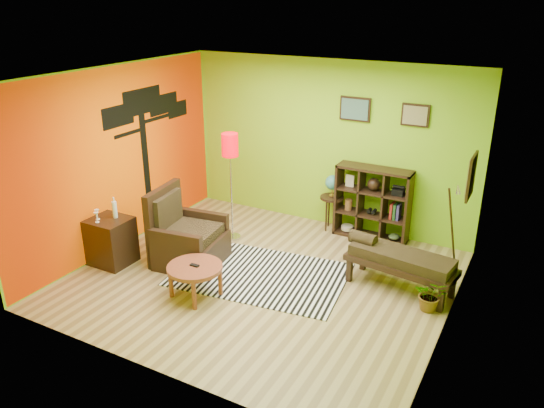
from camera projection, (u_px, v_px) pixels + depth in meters
The scene contains 11 objects.
ground at pixel (262, 278), 7.48m from camera, with size 5.00×5.00×0.00m, color tan.
room_shell at pixel (255, 155), 6.86m from camera, with size 5.04×4.54×2.82m.
zebra_rug at pixel (260, 274), 7.57m from camera, with size 2.41×1.56×0.01m, color white.
coffee_table at pixel (195, 270), 6.91m from camera, with size 0.73×0.73×0.47m.
armchair at pixel (186, 240), 7.85m from camera, with size 1.04×1.04×1.13m.
side_cabinet at pixel (111, 241), 7.80m from camera, with size 0.59×0.54×1.02m.
floor_lamp at pixel (230, 155), 8.20m from camera, with size 0.26×0.26×1.76m.
globe_table at pixel (332, 189), 8.78m from camera, with size 0.40×0.40×0.96m.
cube_shelf at pixel (373, 204), 8.51m from camera, with size 1.20×0.35×1.20m.
bench at pixel (398, 259), 7.08m from camera, with size 1.53×0.72×0.68m.
potted_plant at pixel (431, 298), 6.68m from camera, with size 0.41×0.45×0.35m, color #26661E.
Camera 1 is at (3.24, -5.69, 3.75)m, focal length 35.00 mm.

